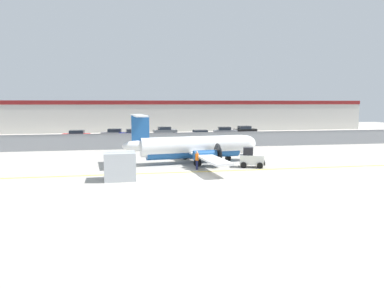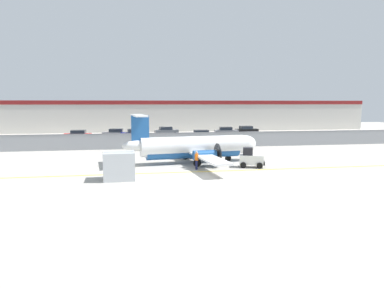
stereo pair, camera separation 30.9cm
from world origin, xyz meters
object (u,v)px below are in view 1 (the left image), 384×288
Objects in this scene: traffic_cone_near_right at (244,156)px; parked_car_6 at (245,130)px; parked_car_5 at (225,131)px; commuter_airplane at (196,147)px; parked_car_2 at (132,134)px; ground_crew_worker at (197,159)px; parked_car_1 at (114,133)px; baggage_tug at (251,158)px; parked_car_4 at (201,135)px; parked_car_3 at (165,131)px; parked_car_0 at (76,135)px; cargo_container at (120,166)px; traffic_cone_near_left at (214,158)px.

parked_car_6 reaches higher than traffic_cone_near_right.
traffic_cone_near_right is 25.15m from parked_car_5.
traffic_cone_near_right is at bearing 7.42° from commuter_airplane.
commuter_airplane reaches higher than parked_car_2.
parked_car_2 is (-6.40, 23.84, -0.71)m from commuter_airplane.
ground_crew_worker is 0.39× the size of parked_car_1.
baggage_tug is 23.35m from parked_car_4.
commuter_airplane reaches higher than parked_car_1.
baggage_tug is 0.58× the size of parked_car_3.
parked_car_1 is at bearing 122.25° from traffic_cone_near_right.
ground_crew_worker is at bearing -106.31° from commuter_airplane.
traffic_cone_near_right is 29.99m from parked_car_0.
parked_car_3 is at bearing -154.73° from parked_car_1.
parked_car_1 is (-2.13, 31.78, -0.21)m from cargo_container.
parked_car_4 is (5.03, 23.59, -0.06)m from ground_crew_worker.
traffic_cone_near_right is at bearing 127.15° from parked_car_1.
parked_car_1 and parked_car_2 have the same top height.
parked_car_3 is at bearing 76.24° from cargo_container.
parked_car_1 is 1.00× the size of parked_car_6.
parked_car_5 is at bearing 94.60° from ground_crew_worker.
parked_car_0 is at bearing -167.44° from parked_car_3.
ground_crew_worker is at bearing 21.61° from cargo_container.
parked_car_2 reaches higher than traffic_cone_near_left.
parked_car_2 is at bearing 109.95° from traffic_cone_near_left.
cargo_container reaches higher than parked_car_3.
parked_car_6 is (24.04, 2.95, 0.00)m from parked_car_1.
parked_car_3 is 9.81m from parked_car_4.
parked_car_2 is 0.99× the size of parked_car_3.
parked_car_2 is at bearing -173.06° from parked_car_0.
parked_car_5 is at bearing -19.95° from parked_car_3.
commuter_airplane reaches higher than cargo_container.
commuter_airplane is 3.68× the size of parked_car_2.
parked_car_2 is (-5.85, 27.36, -0.06)m from ground_crew_worker.
ground_crew_worker is at bearing -122.56° from traffic_cone_near_left.
parked_car_4 is (13.92, -5.12, 0.00)m from parked_car_1.
parked_car_0 is at bearing -167.31° from parked_car_5.
parked_car_0 and parked_car_4 have the same top height.
parked_car_0 is at bearing 24.98° from parked_car_1.
ground_crew_worker is at bearing -104.18° from parked_car_4.
parked_car_3 is at bearing -157.80° from parked_car_0.
traffic_cone_near_right is 28.07m from parked_car_1.
baggage_tug reaches higher than traffic_cone_near_left.
parked_car_2 reaches higher than traffic_cone_near_right.
parked_car_1 is 1.00× the size of parked_car_5.
commuter_airplane is 31.72m from parked_car_6.
commuter_airplane reaches higher than parked_car_5.
parked_car_0 is (-14.70, 26.59, -0.06)m from ground_crew_worker.
cargo_container is 41.07m from parked_car_6.
baggage_tug is at bearing -88.33° from parked_car_3.
parked_car_1 and parked_car_5 have the same top height.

